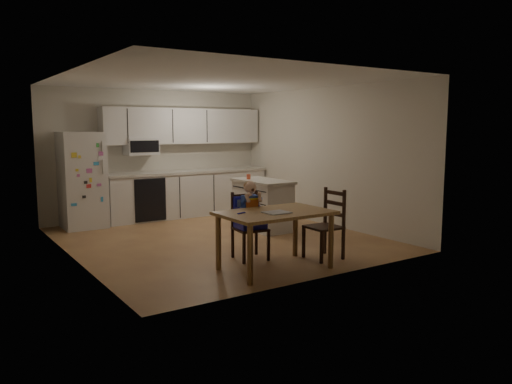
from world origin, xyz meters
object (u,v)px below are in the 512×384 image
object	(u,v)px
red_cup	(249,177)
chair_booster	(249,212)
refrigerator	(82,180)
kitchen_island	(262,204)
chair_side	(329,219)
dining_table	(275,219)

from	to	relation	value
red_cup	chair_booster	distance (m)	2.10
refrigerator	kitchen_island	bearing A→B (deg)	-36.48
refrigerator	chair_side	distance (m)	4.58
kitchen_island	red_cup	world-z (taller)	red_cup
red_cup	chair_booster	bearing A→B (deg)	-122.76
red_cup	chair_side	bearing A→B (deg)	-94.56
chair_booster	chair_side	size ratio (longest dim) A/B	1.12
kitchen_island	chair_side	world-z (taller)	chair_side
red_cup	chair_side	xyz separation A→B (m)	(-0.18, -2.31, -0.38)
refrigerator	kitchen_island	world-z (taller)	refrigerator
kitchen_island	dining_table	bearing A→B (deg)	-120.76
kitchen_island	chair_booster	size ratio (longest dim) A/B	1.10
refrigerator	red_cup	bearing A→B (deg)	-34.51
chair_booster	kitchen_island	bearing A→B (deg)	57.05
dining_table	chair_booster	bearing A→B (deg)	89.51
refrigerator	chair_side	size ratio (longest dim) A/B	1.79
chair_booster	refrigerator	bearing A→B (deg)	117.71
chair_side	chair_booster	bearing A→B (deg)	-120.12
red_cup	dining_table	world-z (taller)	red_cup
kitchen_island	chair_side	bearing A→B (deg)	-98.84
refrigerator	chair_booster	bearing A→B (deg)	-69.11
dining_table	chair_booster	xyz separation A→B (m)	(0.01, 0.61, 0.01)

